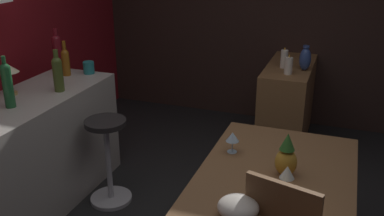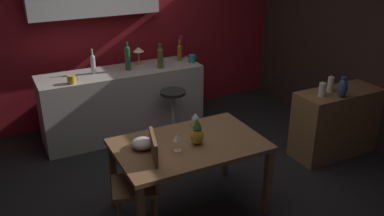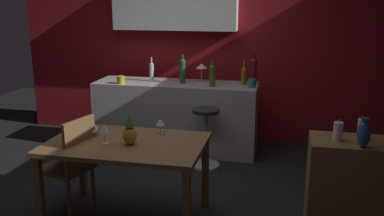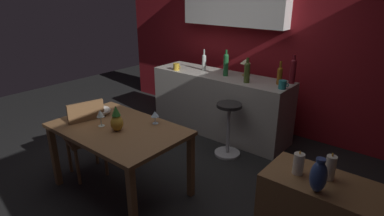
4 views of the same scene
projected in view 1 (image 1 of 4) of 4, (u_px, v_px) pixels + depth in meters
The scene contains 18 objects.
wall_side_right at pixel (253, 6), 4.83m from camera, with size 0.10×4.40×2.60m, color #33231E.
dining_table at pixel (274, 190), 2.49m from camera, with size 1.37×0.88×0.74m.
kitchen_counter at pixel (9, 169), 3.14m from camera, with size 2.10×0.60×0.90m, color #B2ADA3.
sideboard_cabinet at pixel (287, 103), 4.51m from camera, with size 1.10×0.44×0.82m, color olive.
bar_stool at pixel (108, 159), 3.43m from camera, with size 0.34×0.34×0.71m.
wine_glass_left at pixel (287, 173), 2.25m from camera, with size 0.08×0.08×0.17m.
wine_glass_right at pixel (233, 137), 2.72m from camera, with size 0.08×0.08×0.14m.
pineapple_centerpiece at pixel (286, 157), 2.46m from camera, with size 0.12×0.12×0.26m.
fruit_bowl at pixel (238, 207), 2.12m from camera, with size 0.21×0.21×0.09m, color beige.
wine_bottle_amber at pixel (65, 61), 3.70m from camera, with size 0.07×0.07×0.30m.
wine_bottle_olive at pixel (58, 72), 3.31m from camera, with size 0.08×0.08×0.33m.
wine_bottle_green at pixel (7, 83), 2.99m from camera, with size 0.07×0.07×0.37m.
wine_bottle_ruby at pixel (57, 51), 3.82m from camera, with size 0.08×0.08×0.38m.
cup_teal at pixel (89, 68), 3.78m from camera, with size 0.13×0.09×0.11m.
counter_lamp at pixel (9, 71), 3.22m from camera, with size 0.15×0.15×0.24m.
pillar_candle_tall at pixel (288, 66), 4.03m from camera, with size 0.08×0.08×0.18m.
pillar_candle_short at pixel (284, 59), 4.22m from camera, with size 0.07×0.07×0.20m.
vase_ceramic_blue at pixel (305, 59), 4.13m from camera, with size 0.11×0.11×0.24m.
Camera 1 is at (-2.30, -0.75, 2.01)m, focal length 40.68 mm.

